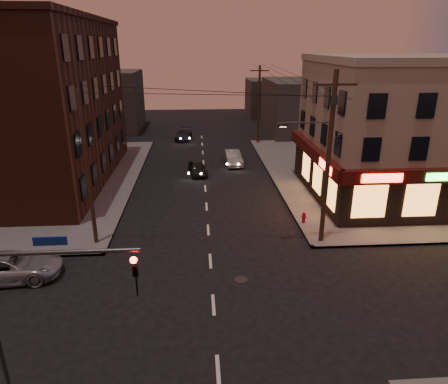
{
  "coord_description": "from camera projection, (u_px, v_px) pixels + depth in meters",
  "views": [
    {
      "loc": [
        -0.56,
        -15.53,
        11.32
      ],
      "look_at": [
        0.93,
        6.41,
        3.2
      ],
      "focal_mm": 32.0,
      "sensor_mm": 36.0,
      "label": 1
    }
  ],
  "objects": [
    {
      "name": "ground",
      "position": [
        213.0,
        305.0,
        18.5
      ],
      "size": [
        120.0,
        120.0,
        0.0
      ],
      "primitive_type": "plane",
      "color": "black",
      "rests_on": "ground"
    },
    {
      "name": "sidewalk_ne",
      "position": [
        396.0,
        173.0,
        37.39
      ],
      "size": [
        24.0,
        28.0,
        0.15
      ],
      "primitive_type": "cube",
      "color": "#514F4C",
      "rests_on": "ground"
    },
    {
      "name": "sidewalk_nw",
      "position": [
        0.0,
        181.0,
        35.11
      ],
      "size": [
        24.0,
        28.0,
        0.15
      ],
      "primitive_type": "cube",
      "color": "#514F4C",
      "rests_on": "ground"
    },
    {
      "name": "pizza_building",
      "position": [
        415.0,
        129.0,
        30.22
      ],
      "size": [
        15.85,
        12.85,
        10.5
      ],
      "color": "gray",
      "rests_on": "sidewalk_ne"
    },
    {
      "name": "brick_apartment",
      "position": [
        28.0,
        105.0,
        33.06
      ],
      "size": [
        12.0,
        20.0,
        13.0
      ],
      "primitive_type": "cube",
      "color": "#432115",
      "rests_on": "sidewalk_nw"
    },
    {
      "name": "bg_building_ne_a",
      "position": [
        305.0,
        107.0,
        53.74
      ],
      "size": [
        10.0,
        12.0,
        7.0
      ],
      "primitive_type": "cube",
      "color": "#3F3D3A",
      "rests_on": "ground"
    },
    {
      "name": "bg_building_nw",
      "position": [
        107.0,
        101.0,
        55.6
      ],
      "size": [
        9.0,
        10.0,
        8.0
      ],
      "primitive_type": "cube",
      "color": "#3F3D3A",
      "rests_on": "ground"
    },
    {
      "name": "bg_building_ne_b",
      "position": [
        271.0,
        98.0,
        66.89
      ],
      "size": [
        8.0,
        8.0,
        6.0
      ],
      "primitive_type": "cube",
      "color": "#3F3D3A",
      "rests_on": "ground"
    },
    {
      "name": "utility_pole_main",
      "position": [
        327.0,
        151.0,
        22.35
      ],
      "size": [
        4.2,
        0.44,
        10.0
      ],
      "color": "#382619",
      "rests_on": "sidewalk_ne"
    },
    {
      "name": "utility_pole_far",
      "position": [
        259.0,
        105.0,
        47.27
      ],
      "size": [
        0.26,
        0.26,
        9.0
      ],
      "primitive_type": "cylinder",
      "color": "#382619",
      "rests_on": "sidewalk_ne"
    },
    {
      "name": "utility_pole_west",
      "position": [
        88.0,
        171.0,
        22.54
      ],
      "size": [
        0.24,
        0.24,
        9.0
      ],
      "primitive_type": "cylinder",
      "color": "#382619",
      "rests_on": "sidewalk_nw"
    },
    {
      "name": "traffic_signal",
      "position": [
        27.0,
        310.0,
        11.46
      ],
      "size": [
        4.49,
        0.32,
        6.47
      ],
      "color": "#333538",
      "rests_on": "ground"
    },
    {
      "name": "suv_cross",
      "position": [
        9.0,
        267.0,
        20.32
      ],
      "size": [
        5.32,
        2.9,
        1.41
      ],
      "primitive_type": "imported",
      "rotation": [
        0.0,
        0.0,
        1.68
      ],
      "color": "gray",
      "rests_on": "ground"
    },
    {
      "name": "sedan_near",
      "position": [
        197.0,
        168.0,
        36.96
      ],
      "size": [
        1.99,
        3.88,
        1.26
      ],
      "primitive_type": "imported",
      "rotation": [
        0.0,
        0.0,
        0.14
      ],
      "color": "black",
      "rests_on": "ground"
    },
    {
      "name": "sedan_mid",
      "position": [
        233.0,
        158.0,
        40.03
      ],
      "size": [
        1.83,
        4.35,
        1.4
      ],
      "primitive_type": "imported",
      "rotation": [
        0.0,
        0.0,
        0.08
      ],
      "color": "slate",
      "rests_on": "ground"
    },
    {
      "name": "sedan_far",
      "position": [
        184.0,
        135.0,
        50.59
      ],
      "size": [
        2.28,
        4.61,
        1.29
      ],
      "primitive_type": "imported",
      "rotation": [
        0.0,
        0.0,
        -0.11
      ],
      "color": "black",
      "rests_on": "ground"
    },
    {
      "name": "fire_hydrant",
      "position": [
        304.0,
        217.0,
        26.56
      ],
      "size": [
        0.35,
        0.35,
        0.76
      ],
      "rotation": [
        0.0,
        0.0,
        -0.31
      ],
      "color": "maroon",
      "rests_on": "sidewalk_ne"
    }
  ]
}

